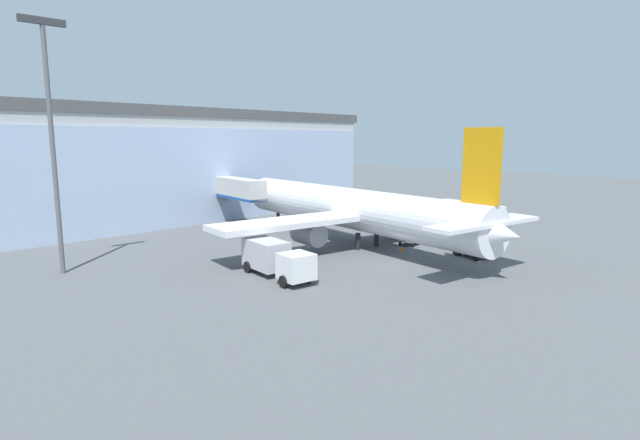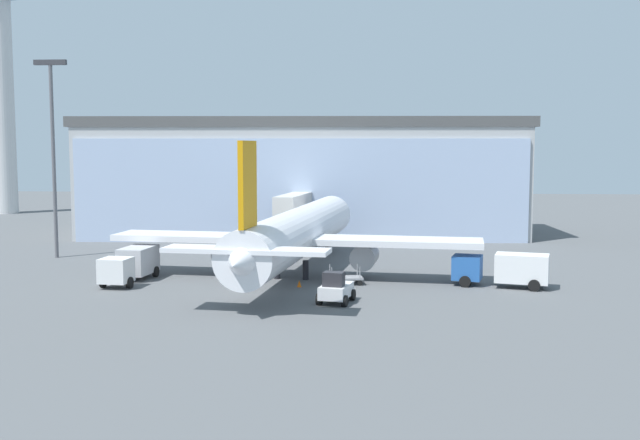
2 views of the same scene
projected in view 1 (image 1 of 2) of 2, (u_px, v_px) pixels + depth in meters
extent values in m
plane|color=#545659|center=(402.00, 263.00, 42.83)|extent=(240.00, 240.00, 0.00)
cube|color=#AFAFAF|center=(188.00, 168.00, 68.76)|extent=(53.51, 18.18, 13.15)
cube|color=#A6B9D7|center=(221.00, 175.00, 63.53)|extent=(51.63, 3.18, 11.83)
cube|color=#4D4D4D|center=(186.00, 115.00, 67.61)|extent=(54.59, 18.54, 1.20)
cube|color=beige|center=(230.00, 187.00, 62.23)|extent=(3.84, 14.70, 2.40)
cube|color=#194799|center=(230.00, 195.00, 62.40)|extent=(3.89, 14.70, 0.30)
cylinder|color=#4C4C51|center=(212.00, 205.00, 67.04)|extent=(0.70, 0.70, 3.40)
cylinder|color=#59595E|center=(53.00, 154.00, 37.97)|extent=(0.36, 0.36, 18.78)
cube|color=#333338|center=(42.00, 21.00, 36.43)|extent=(3.20, 0.40, 0.50)
cylinder|color=silver|center=(350.00, 208.00, 50.09)|extent=(7.75, 33.76, 4.05)
cone|color=silver|center=(265.00, 194.00, 63.39)|extent=(4.36, 3.43, 4.05)
cone|color=silver|center=(495.00, 233.00, 36.78)|extent=(4.07, 4.38, 3.64)
cube|color=silver|center=(361.00, 214.00, 48.82)|extent=(31.36, 7.63, 0.50)
cube|color=silver|center=(484.00, 223.00, 37.48)|extent=(11.20, 3.61, 0.30)
cube|color=orange|center=(482.00, 166.00, 37.19)|extent=(0.71, 3.22, 5.70)
cylinder|color=gray|center=(309.00, 234.00, 45.97)|extent=(2.44, 3.41, 2.10)
cylinder|color=gray|center=(400.00, 221.00, 52.90)|extent=(2.44, 3.41, 2.10)
cylinder|color=black|center=(358.00, 241.00, 47.70)|extent=(0.50, 0.50, 1.60)
cylinder|color=black|center=(376.00, 239.00, 49.13)|extent=(0.50, 0.50, 1.60)
cylinder|color=black|center=(278.00, 219.00, 61.46)|extent=(0.40, 0.40, 1.60)
cube|color=silver|center=(296.00, 266.00, 35.97)|extent=(2.40, 2.40, 1.90)
cube|color=#B2B2B7|center=(266.00, 254.00, 39.25)|extent=(2.58, 4.20, 2.20)
cylinder|color=black|center=(309.00, 277.00, 36.78)|extent=(0.39, 0.92, 0.90)
cylinder|color=black|center=(284.00, 282.00, 35.47)|extent=(0.39, 0.92, 0.90)
cylinder|color=black|center=(271.00, 263.00, 40.87)|extent=(0.39, 0.92, 0.90)
cylinder|color=black|center=(248.00, 267.00, 39.56)|extent=(0.39, 0.92, 0.90)
cube|color=#2659A5|center=(460.00, 220.00, 56.84)|extent=(2.67, 2.67, 1.90)
cube|color=white|center=(487.00, 216.00, 58.80)|extent=(4.42, 3.12, 2.20)
cylinder|color=black|center=(467.00, 229.00, 56.04)|extent=(0.95, 0.51, 0.90)
cylinder|color=black|center=(453.00, 226.00, 57.95)|extent=(0.95, 0.51, 0.90)
cylinder|color=black|center=(499.00, 226.00, 58.50)|extent=(0.95, 0.51, 0.90)
cylinder|color=black|center=(485.00, 223.00, 60.40)|extent=(0.95, 0.51, 0.90)
cube|color=gray|center=(412.00, 239.00, 50.08)|extent=(3.04, 2.07, 0.16)
cylinder|color=black|center=(410.00, 240.00, 51.44)|extent=(0.45, 0.20, 0.44)
cylinder|color=gray|center=(411.00, 232.00, 51.30)|extent=(0.08, 0.08, 0.90)
cylinder|color=black|center=(423.00, 241.00, 50.58)|extent=(0.45, 0.20, 0.44)
cylinder|color=gray|center=(423.00, 233.00, 50.45)|extent=(0.08, 0.08, 0.90)
cylinder|color=black|center=(400.00, 243.00, 49.67)|extent=(0.45, 0.20, 0.44)
cylinder|color=gray|center=(400.00, 235.00, 49.54)|extent=(0.08, 0.08, 0.90)
cylinder|color=black|center=(413.00, 245.00, 48.81)|extent=(0.45, 0.20, 0.44)
cylinder|color=gray|center=(413.00, 237.00, 48.68)|extent=(0.08, 0.08, 0.90)
cube|color=silver|center=(474.00, 248.00, 44.70)|extent=(2.43, 3.51, 0.90)
cube|color=#26262B|center=(480.00, 239.00, 44.01)|extent=(1.58, 1.27, 1.00)
cylinder|color=black|center=(457.00, 251.00, 45.27)|extent=(0.51, 0.86, 0.80)
cylinder|color=black|center=(471.00, 249.00, 46.18)|extent=(0.51, 0.86, 0.80)
cylinder|color=black|center=(476.00, 256.00, 43.37)|extent=(0.51, 0.86, 0.80)
cylinder|color=black|center=(491.00, 254.00, 44.28)|extent=(0.51, 0.86, 0.80)
cone|color=orange|center=(402.00, 249.00, 46.72)|extent=(0.36, 0.36, 0.55)
cone|color=orange|center=(433.00, 226.00, 59.04)|extent=(0.36, 0.36, 0.55)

